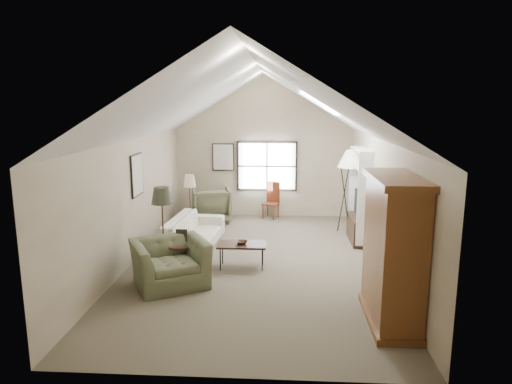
# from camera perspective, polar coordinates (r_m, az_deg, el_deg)

# --- Properties ---
(room_shell) EXTENTS (5.01, 8.01, 4.00)m
(room_shell) POSITION_cam_1_polar(r_m,az_deg,el_deg) (8.90, -0.16, 10.99)
(room_shell) COLOR #675D4A
(room_shell) RESTS_ON ground
(window) EXTENTS (1.72, 0.08, 1.42)m
(window) POSITION_cam_1_polar(r_m,az_deg,el_deg) (12.97, 1.38, 3.25)
(window) COLOR black
(window) RESTS_ON room_shell
(skylight) EXTENTS (0.80, 1.20, 0.52)m
(skylight) POSITION_cam_1_polar(r_m,az_deg,el_deg) (9.81, 7.93, 10.98)
(skylight) COLOR white
(skylight) RESTS_ON room_shell
(wall_art) EXTENTS (1.97, 3.71, 0.88)m
(wall_art) POSITION_cam_1_polar(r_m,az_deg,el_deg) (11.19, -9.19, 3.28)
(wall_art) COLOR black
(wall_art) RESTS_ON room_shell
(armoire) EXTENTS (0.60, 1.50, 2.20)m
(armoire) POSITION_cam_1_polar(r_m,az_deg,el_deg) (7.01, 16.78, -7.04)
(armoire) COLOR brown
(armoire) RESTS_ON ground
(tv_alcove) EXTENTS (0.32, 1.30, 2.10)m
(tv_alcove) POSITION_cam_1_polar(r_m,az_deg,el_deg) (10.83, 12.84, -0.22)
(tv_alcove) COLOR white
(tv_alcove) RESTS_ON ground
(media_console) EXTENTS (0.34, 1.18, 0.60)m
(media_console) POSITION_cam_1_polar(r_m,az_deg,el_deg) (11.02, 12.55, -4.55)
(media_console) COLOR #382316
(media_console) RESTS_ON ground
(tv_panel) EXTENTS (0.05, 0.90, 0.55)m
(tv_panel) POSITION_cam_1_polar(r_m,az_deg,el_deg) (10.87, 12.69, -1.40)
(tv_panel) COLOR black
(tv_panel) RESTS_ON media_console
(sofa) EXTENTS (1.14, 2.48, 0.71)m
(sofa) POSITION_cam_1_polar(r_m,az_deg,el_deg) (10.38, -7.86, -5.07)
(sofa) COLOR beige
(sofa) RESTS_ON ground
(armchair_near) EXTENTS (1.63, 1.57, 0.82)m
(armchair_near) POSITION_cam_1_polar(r_m,az_deg,el_deg) (8.39, -10.69, -8.72)
(armchair_near) COLOR #666B4A
(armchair_near) RESTS_ON ground
(armchair_far) EXTENTS (1.21, 1.24, 0.94)m
(armchair_far) POSITION_cam_1_polar(r_m,az_deg,el_deg) (12.59, -5.59, -1.59)
(armchair_far) COLOR #5D6043
(armchair_far) RESTS_ON ground
(coffee_table) EXTENTS (0.97, 0.55, 0.49)m
(coffee_table) POSITION_cam_1_polar(r_m,az_deg,el_deg) (9.14, -1.78, -7.94)
(coffee_table) COLOR #371E16
(coffee_table) RESTS_ON ground
(bowl) EXTENTS (0.23, 0.23, 0.06)m
(bowl) POSITION_cam_1_polar(r_m,az_deg,el_deg) (9.05, -1.79, -6.31)
(bowl) COLOR #3B2818
(bowl) RESTS_ON coffee_table
(side_table) EXTENTS (0.65, 0.65, 0.61)m
(side_table) POSITION_cam_1_polar(r_m,az_deg,el_deg) (8.88, -9.22, -8.26)
(side_table) COLOR #382017
(side_table) RESTS_ON ground
(side_chair) EXTENTS (0.51, 0.51, 1.02)m
(side_chair) POSITION_cam_1_polar(r_m,az_deg,el_deg) (12.87, 1.86, -1.07)
(side_chair) COLOR brown
(side_chair) RESTS_ON ground
(tripod_lamp) EXTENTS (0.80, 0.80, 2.13)m
(tripod_lamp) POSITION_cam_1_polar(r_m,az_deg,el_deg) (11.52, 11.57, 0.08)
(tripod_lamp) COLOR silver
(tripod_lamp) RESTS_ON ground
(dark_lamp) EXTENTS (0.43, 0.43, 1.69)m
(dark_lamp) POSITION_cam_1_polar(r_m,az_deg,el_deg) (9.00, -11.54, -4.48)
(dark_lamp) COLOR #2A2E20
(dark_lamp) RESTS_ON ground
(tan_lamp) EXTENTS (0.33, 0.33, 1.51)m
(tan_lamp) POSITION_cam_1_polar(r_m,az_deg,el_deg) (11.47, -8.22, -1.43)
(tan_lamp) COLOR #A18067
(tan_lamp) RESTS_ON ground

